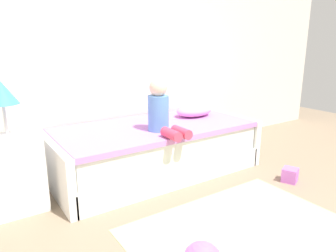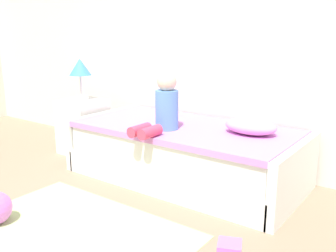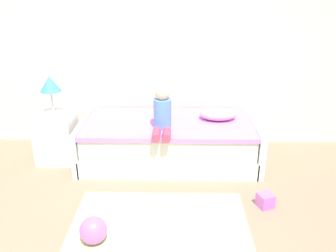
# 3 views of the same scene
# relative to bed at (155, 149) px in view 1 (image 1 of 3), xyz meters

# --- Properties ---
(wall_rear) EXTENTS (7.20, 0.10, 2.90)m
(wall_rear) POSITION_rel_bed_xyz_m (-0.29, 0.60, 1.20)
(wall_rear) COLOR silver
(wall_rear) RESTS_ON ground
(bed) EXTENTS (2.11, 1.00, 0.50)m
(bed) POSITION_rel_bed_xyz_m (0.00, 0.00, 0.00)
(bed) COLOR white
(bed) RESTS_ON ground
(nightstand) EXTENTS (0.44, 0.44, 0.60)m
(nightstand) POSITION_rel_bed_xyz_m (-1.35, -0.01, 0.05)
(nightstand) COLOR white
(nightstand) RESTS_ON ground
(table_lamp) EXTENTS (0.24, 0.24, 0.45)m
(table_lamp) POSITION_rel_bed_xyz_m (-1.35, -0.01, 0.69)
(table_lamp) COLOR silver
(table_lamp) RESTS_ON nightstand
(child_figure) EXTENTS (0.20, 0.51, 0.50)m
(child_figure) POSITION_rel_bed_xyz_m (-0.06, -0.23, 0.46)
(child_figure) COLOR #598CD1
(child_figure) RESTS_ON bed
(pillow) EXTENTS (0.44, 0.30, 0.13)m
(pillow) POSITION_rel_bed_xyz_m (0.59, 0.10, 0.32)
(pillow) COLOR #EA8CC6
(pillow) RESTS_ON bed
(area_rug) EXTENTS (1.60, 1.10, 0.01)m
(area_rug) POSITION_rel_bed_xyz_m (-0.05, -1.30, -0.24)
(area_rug) COLOR #B2D189
(area_rug) RESTS_ON ground
(toy_block) EXTENTS (0.18, 0.18, 0.14)m
(toy_block) POSITION_rel_bed_xyz_m (0.96, -0.96, -0.18)
(toy_block) COLOR #CC66D8
(toy_block) RESTS_ON ground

